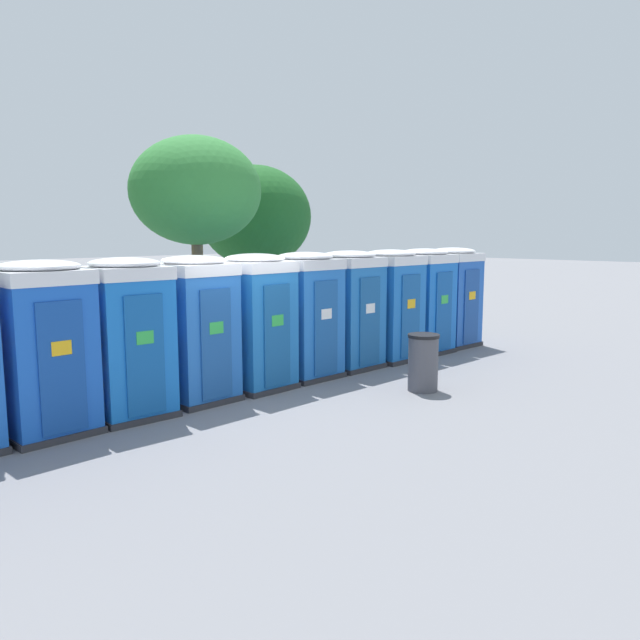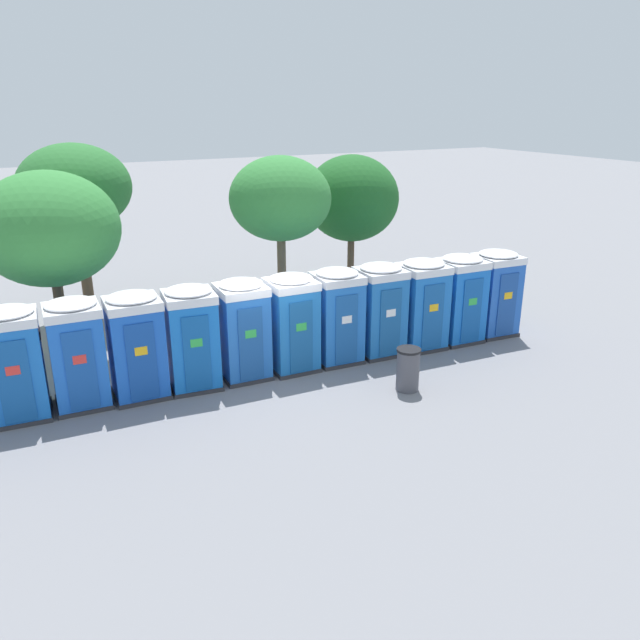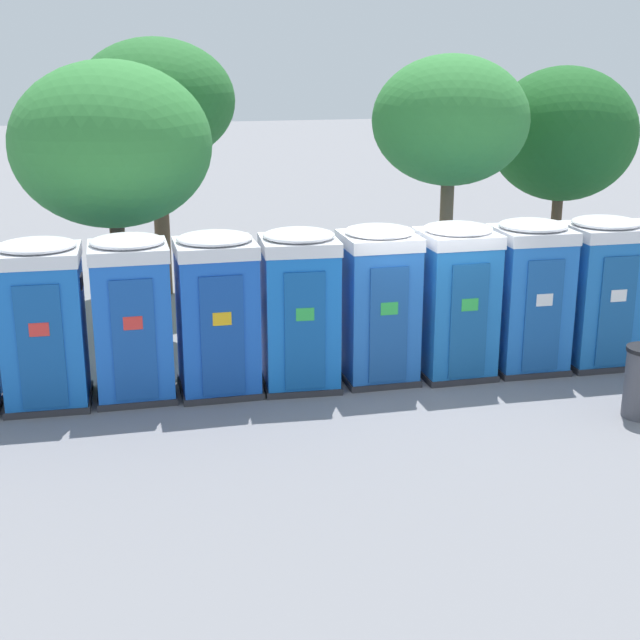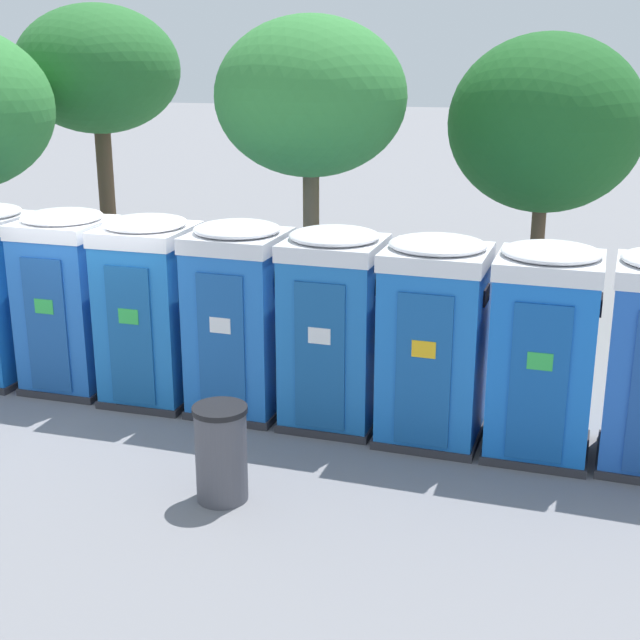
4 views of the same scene
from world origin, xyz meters
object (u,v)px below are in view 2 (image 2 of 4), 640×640
portapotty_1 (14,363)px  portapotty_10 (460,298)px  street_tree_2 (49,229)px  portapotty_7 (337,315)px  portapotty_6 (292,322)px  trash_can (408,369)px  portapotty_2 (77,353)px  portapotty_3 (136,345)px  street_tree_3 (75,188)px  street_tree_1 (352,199)px  portapotty_4 (192,337)px  street_tree_0 (280,199)px  portapotty_9 (422,304)px  portapotty_8 (380,309)px  portapotty_5 (243,329)px  portapotty_11 (495,292)px

portapotty_1 → portapotty_10: bearing=-3.7°
street_tree_2 → portapotty_7: bearing=-27.0°
portapotty_6 → trash_can: 3.20m
portapotty_2 → portapotty_10: size_ratio=1.00×
portapotty_3 → street_tree_3: bearing=92.0°
portapotty_1 → trash_can: bearing=-18.6°
street_tree_1 → portapotty_2: bearing=-153.4°
portapotty_4 → street_tree_3: street_tree_3 is taller
portapotty_1 → street_tree_0: size_ratio=0.49×
portapotty_1 → portapotty_3: (2.58, -0.15, -0.00)m
portapotty_1 → street_tree_2: 3.89m
portapotty_10 → trash_can: portapotty_10 is taller
portapotty_3 → street_tree_0: size_ratio=0.49×
portapotty_3 → street_tree_2: size_ratio=0.50×
portapotty_1 → portapotty_9: (10.32, -0.69, -0.00)m
portapotty_4 → street_tree_2: size_ratio=0.50×
portapotty_1 → portapotty_2: 1.29m
portapotty_8 → portapotty_9: (1.29, -0.16, -0.00)m
portapotty_2 → street_tree_0: size_ratio=0.49×
portapotty_3 → street_tree_0: 6.60m
portapotty_5 → trash_can: bearing=-38.4°
portapotty_9 → portapotty_6: bearing=175.7°
portapotty_1 → portapotty_3: size_ratio=1.00×
portapotty_6 → portapotty_10: (5.16, -0.36, -0.00)m
portapotty_8 → portapotty_9: size_ratio=1.00×
portapotty_8 → trash_can: 2.51m
street_tree_0 → street_tree_1: 4.12m
portapotty_10 → trash_can: 3.90m
portapotty_5 → street_tree_1: (6.17, 5.28, 2.10)m
street_tree_1 → portapotty_5: bearing=-139.4°
portapotty_4 → street_tree_3: bearing=103.3°
portapotty_11 → street_tree_3: bearing=146.7°
portapotty_5 → street_tree_0: 4.94m
portapotty_1 → portapotty_11: bearing=-3.5°
portapotty_4 → portapotty_3: bearing=175.9°
portapotty_3 → portapotty_7: same height
portapotty_4 → street_tree_1: size_ratio=0.52×
portapotty_6 → street_tree_1: 7.58m
portapotty_11 → street_tree_0: bearing=143.3°
portapotty_1 → portapotty_8: 9.05m
portapotty_5 → street_tree_2: size_ratio=0.50×
portapotty_6 → street_tree_2: 6.54m
portapotty_8 → street_tree_1: bearing=67.4°
portapotty_9 → street_tree_1: (1.01, 5.69, 2.10)m
portapotty_9 → portapotty_3: bearing=176.0°
street_tree_2 → street_tree_1: bearing=12.1°
portapotty_2 → street_tree_3: 6.89m
portapotty_3 → trash_can: size_ratio=2.39×
portapotty_10 → portapotty_11: bearing=-1.3°
portapotty_9 → portapotty_11: bearing=-2.2°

